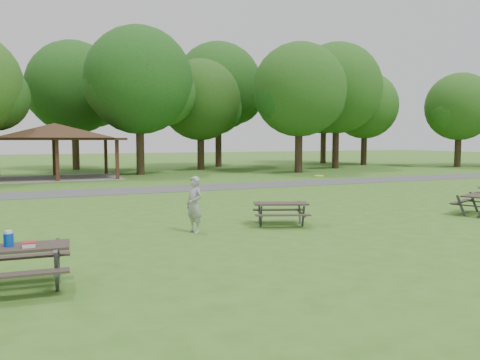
# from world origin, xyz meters

# --- Properties ---
(ground) EXTENTS (160.00, 160.00, 0.00)m
(ground) POSITION_xyz_m (0.00, 0.00, 0.00)
(ground) COLOR #37671D
(ground) RESTS_ON ground
(asphalt_path) EXTENTS (120.00, 3.20, 0.02)m
(asphalt_path) POSITION_xyz_m (0.00, 14.00, 0.01)
(asphalt_path) COLOR #464649
(asphalt_path) RESTS_ON ground
(pavilion) EXTENTS (8.60, 7.01, 3.76)m
(pavilion) POSITION_xyz_m (-4.00, 24.00, 3.06)
(pavilion) COLOR #392614
(pavilion) RESTS_ON ground
(tree_row_e) EXTENTS (8.40, 8.00, 11.02)m
(tree_row_e) POSITION_xyz_m (2.10, 25.03, 6.78)
(tree_row_e) COLOR #312215
(tree_row_e) RESTS_ON ground
(tree_row_f) EXTENTS (7.35, 7.00, 9.55)m
(tree_row_f) POSITION_xyz_m (8.09, 28.53, 5.84)
(tree_row_f) COLOR black
(tree_row_f) RESTS_ON ground
(tree_row_g) EXTENTS (7.77, 7.40, 10.25)m
(tree_row_g) POSITION_xyz_m (14.09, 22.03, 6.33)
(tree_row_g) COLOR black
(tree_row_g) RESTS_ON ground
(tree_row_h) EXTENTS (8.61, 8.20, 11.37)m
(tree_row_h) POSITION_xyz_m (20.10, 25.53, 7.03)
(tree_row_h) COLOR black
(tree_row_h) RESTS_ON ground
(tree_row_i) EXTENTS (7.14, 6.80, 9.52)m
(tree_row_i) POSITION_xyz_m (26.08, 29.03, 5.91)
(tree_row_i) COLOR black
(tree_row_i) RESTS_ON ground
(tree_row_j) EXTENTS (6.72, 6.40, 8.96)m
(tree_row_j) POSITION_xyz_m (32.08, 22.53, 5.56)
(tree_row_j) COLOR black
(tree_row_j) RESTS_ON ground
(tree_deep_b) EXTENTS (8.40, 8.00, 11.13)m
(tree_deep_b) POSITION_xyz_m (-1.90, 33.03, 6.89)
(tree_deep_b) COLOR #332416
(tree_deep_b) RESTS_ON ground
(tree_deep_c) EXTENTS (8.82, 8.40, 11.90)m
(tree_deep_c) POSITION_xyz_m (11.10, 32.03, 7.44)
(tree_deep_c) COLOR #312116
(tree_deep_c) RESTS_ON ground
(tree_deep_d) EXTENTS (8.40, 8.00, 11.27)m
(tree_deep_d) POSITION_xyz_m (24.10, 33.53, 7.03)
(tree_deep_d) COLOR #302115
(tree_deep_d) RESTS_ON ground
(picnic_table_near) EXTENTS (1.99, 1.65, 1.31)m
(picnic_table_near) POSITION_xyz_m (-5.88, -1.37, 0.75)
(picnic_table_near) COLOR #2F2622
(picnic_table_near) RESTS_ON ground
(picnic_table_middle) EXTENTS (2.04, 1.86, 0.72)m
(picnic_table_middle) POSITION_xyz_m (1.66, 2.34, 0.53)
(picnic_table_middle) COLOR #302723
(picnic_table_middle) RESTS_ON ground
(picnic_table_far) EXTENTS (2.11, 1.92, 0.75)m
(picnic_table_far) POSITION_xyz_m (9.04, 1.33, 0.55)
(picnic_table_far) COLOR #2E2721
(picnic_table_far) RESTS_ON ground
(frisbee_in_flight) EXTENTS (0.29, 0.29, 0.02)m
(frisbee_in_flight) POSITION_xyz_m (2.83, 2.03, 1.53)
(frisbee_in_flight) COLOR yellow
(frisbee_in_flight) RESTS_ON ground
(frisbee_thrower) EXTENTS (0.57, 0.69, 1.62)m
(frisbee_thrower) POSITION_xyz_m (-1.17, 2.30, 0.81)
(frisbee_thrower) COLOR #9D9DA0
(frisbee_thrower) RESTS_ON ground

